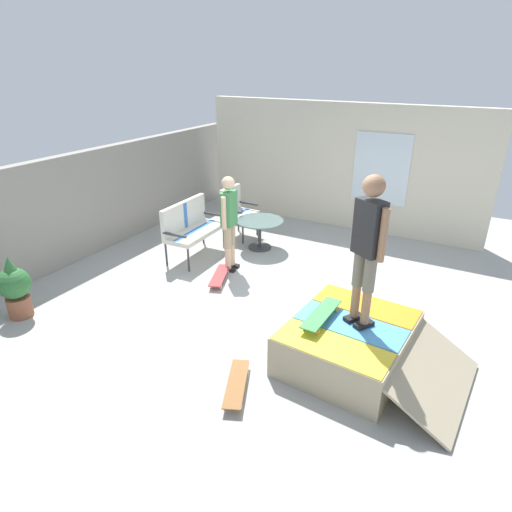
% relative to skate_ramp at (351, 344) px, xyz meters
% --- Properties ---
extents(ground_plane, '(12.00, 12.00, 0.10)m').
position_rel_skate_ramp_xyz_m(ground_plane, '(0.74, 1.30, -0.31)').
color(ground_plane, '#A8A8A3').
extents(back_wall_cinderblock, '(9.00, 0.20, 1.87)m').
position_rel_skate_ramp_xyz_m(back_wall_cinderblock, '(0.74, 5.30, 0.67)').
color(back_wall_cinderblock, gray).
rests_on(back_wall_cinderblock, ground_plane).
extents(house_facade, '(0.23, 6.00, 2.58)m').
position_rel_skate_ramp_xyz_m(house_facade, '(4.54, 1.79, 1.03)').
color(house_facade, beige).
rests_on(house_facade, ground_plane).
extents(skate_ramp, '(1.68, 2.11, 0.53)m').
position_rel_skate_ramp_xyz_m(skate_ramp, '(0.00, 0.00, 0.00)').
color(skate_ramp, tan).
rests_on(skate_ramp, ground_plane).
extents(patio_bench, '(1.27, 0.59, 1.02)m').
position_rel_skate_ramp_xyz_m(patio_bench, '(1.62, 3.55, 0.35)').
color(patio_bench, '#38383D').
rests_on(patio_bench, ground_plane).
extents(patio_chair_near_house, '(0.65, 0.58, 1.02)m').
position_rel_skate_ramp_xyz_m(patio_chair_near_house, '(2.87, 3.35, 0.35)').
color(patio_chair_near_house, '#38383D').
rests_on(patio_chair_near_house, ground_plane).
extents(patio_table, '(0.90, 0.90, 0.57)m').
position_rel_skate_ramp_xyz_m(patio_table, '(2.54, 2.61, 0.14)').
color(patio_table, '#38383D').
rests_on(patio_table, ground_plane).
extents(person_watching, '(0.48, 0.28, 1.63)m').
position_rel_skate_ramp_xyz_m(person_watching, '(1.48, 2.61, 0.68)').
color(person_watching, black).
rests_on(person_watching, ground_plane).
extents(person_skater, '(0.35, 0.43, 1.75)m').
position_rel_skate_ramp_xyz_m(person_skater, '(0.07, -0.05, 1.30)').
color(person_skater, black).
rests_on(person_skater, skate_ramp).
extents(skateboard_by_bench, '(0.82, 0.47, 0.10)m').
position_rel_skate_ramp_xyz_m(skateboard_by_bench, '(1.02, 2.54, -0.18)').
color(skateboard_by_bench, '#B23838').
rests_on(skateboard_by_bench, ground_plane).
extents(skateboard_spare, '(0.81, 0.50, 0.10)m').
position_rel_skate_ramp_xyz_m(skateboard_spare, '(-1.08, 0.93, -0.18)').
color(skateboard_spare, brown).
rests_on(skateboard_spare, ground_plane).
extents(skateboard_on_ramp, '(0.81, 0.23, 0.10)m').
position_rel_skate_ramp_xyz_m(skateboard_on_ramp, '(-0.09, 0.36, 0.35)').
color(skateboard_on_ramp, '#3F8C4C').
rests_on(skateboard_on_ramp, skate_ramp).
extents(potted_plant, '(0.44, 0.44, 0.92)m').
position_rel_skate_ramp_xyz_m(potted_plant, '(-1.26, 4.41, 0.20)').
color(potted_plant, brown).
rests_on(potted_plant, ground_plane).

